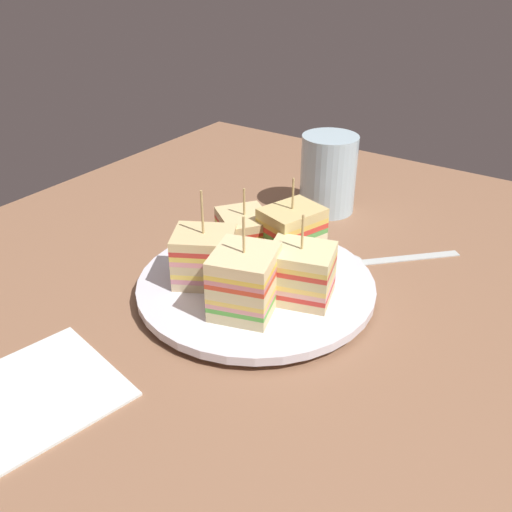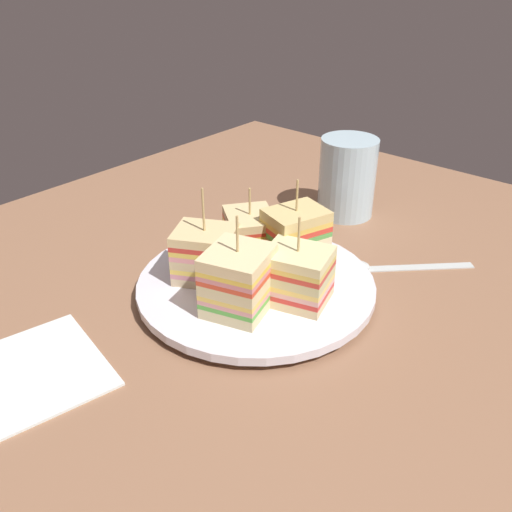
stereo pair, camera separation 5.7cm
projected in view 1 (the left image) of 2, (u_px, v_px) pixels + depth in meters
ground_plane at (256, 301)px, 60.07cm from camera, size 97.21×84.62×1.80cm
plate at (256, 286)px, 59.12cm from camera, size 25.00×25.00×1.66cm
sandwich_wedge_0 at (300, 273)px, 54.87cm from camera, size 6.72×7.42×9.10cm
sandwich_wedge_1 at (291, 237)px, 60.31cm from camera, size 7.39×6.48×10.07cm
sandwich_wedge_2 at (245, 236)px, 61.93cm from camera, size 7.75×7.99×8.29cm
sandwich_wedge_3 at (205, 257)px, 57.54cm from camera, size 7.50×7.92×10.19cm
sandwich_wedge_4 at (244, 282)px, 52.76cm from camera, size 7.58×7.21×9.98cm
chip_pile at (264, 284)px, 56.87cm from camera, size 6.16×6.13×1.66cm
spoon at (366, 260)px, 65.08cm from camera, size 12.43×12.35×1.00cm
napkin at (31, 394)px, 46.20cm from camera, size 15.85×15.02×0.50cm
drinking_glass at (328, 179)px, 75.85cm from camera, size 7.53×7.53×10.54cm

